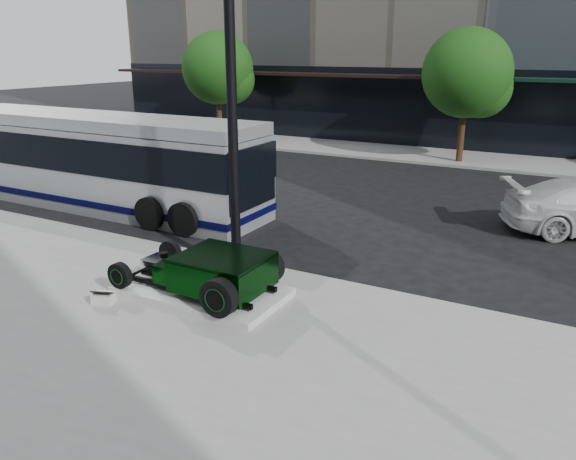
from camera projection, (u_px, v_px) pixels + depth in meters
The scene contains 8 objects.
ground at pixel (309, 245), 14.75m from camera, with size 120.00×120.00×0.00m, color black.
sidewalk_far at pixel (442, 157), 26.42m from camera, with size 70.00×4.00×0.12m, color gray.
street_trees at pixel (471, 77), 23.98m from camera, with size 29.80×3.80×5.70m.
display_plinth at pixel (202, 291), 11.45m from camera, with size 3.40×1.80×0.15m, color silver.
hot_rod at pixel (214, 271), 11.15m from camera, with size 3.22×2.00×0.81m.
info_plaque at pixel (104, 298), 11.05m from camera, with size 0.48×0.42×0.31m.
lamppost at pixel (232, 116), 11.93m from camera, with size 0.41×0.41×7.42m.
transit_bus at pixel (96, 160), 18.17m from camera, with size 12.12×2.88×2.92m.
Camera 1 is at (6.19, -12.46, 4.92)m, focal length 35.00 mm.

